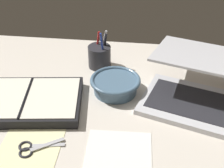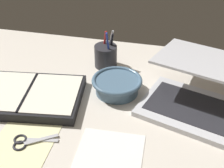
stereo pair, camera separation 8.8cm
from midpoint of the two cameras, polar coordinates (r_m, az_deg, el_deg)
desk_top at (r=100.86cm, az=-3.08°, el=-5.93°), size 140.00×100.00×2.00cm
laptop at (r=104.82cm, az=13.24°, el=-0.76°), size 41.96×42.22×14.92cm
bowl at (r=107.71cm, az=-1.73°, el=-0.12°), size 17.50×17.50×5.53cm
pen_cup at (r=121.82cm, az=-4.36°, el=5.05°), size 8.77×8.77×15.49cm
planner at (r=107.33cm, az=-17.61°, el=-3.05°), size 38.25×28.26×3.66cm
scissors at (r=92.68cm, az=-17.30°, el=-11.26°), size 12.96×8.69×0.80cm
paper_sheet_front at (r=84.61cm, az=-2.06°, el=-15.06°), size 19.23×27.80×0.16cm
paper_sheet_beside_planner at (r=93.11cm, az=-17.53°, el=-11.28°), size 17.54×22.90×0.16cm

